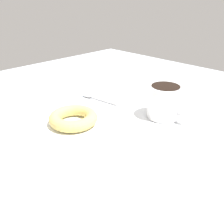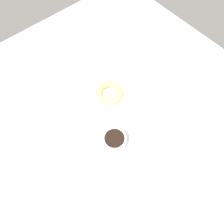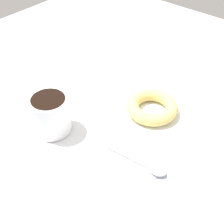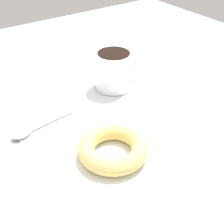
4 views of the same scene
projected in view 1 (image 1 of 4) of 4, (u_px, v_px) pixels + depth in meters
The scene contains 5 objects.
ground_plane at pixel (109, 127), 58.31cm from camera, with size 120.00×120.00×2.00cm, color #B2BCC6.
napkin at pixel (112, 120), 58.76cm from camera, with size 32.57×32.57×0.30cm, color white.
coffee_cup at pixel (165, 101), 58.47cm from camera, with size 10.84×7.80×7.77cm.
donut at pixel (73, 118), 56.59cm from camera, with size 11.03×11.03×2.66cm, color #E5C66B.
spoon at pixel (92, 97), 70.65cm from camera, with size 12.49×2.96×0.90cm.
Camera 1 is at (36.64, -35.59, 27.33)cm, focal length 40.00 mm.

